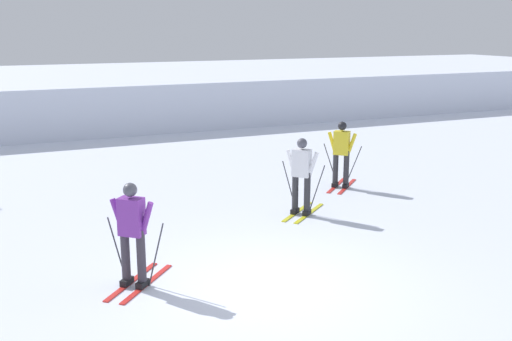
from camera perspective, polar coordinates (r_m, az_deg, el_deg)
name	(u,v)px	position (r m, az deg, el deg)	size (l,w,h in m)	color
ground_plane	(269,286)	(9.86, 1.23, -10.81)	(120.00, 120.00, 0.00)	silver
far_snow_ridge	(85,100)	(27.17, -15.72, 6.39)	(80.00, 8.72, 1.87)	silver
skier_purple	(132,232)	(9.71, -11.53, -5.67)	(1.35, 1.43, 1.71)	red
skier_white	(302,174)	(13.17, 4.31, -0.35)	(1.46, 1.31, 1.71)	gold
skier_yellow	(341,153)	(15.51, 8.03, 1.67)	(1.41, 1.37, 1.71)	red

